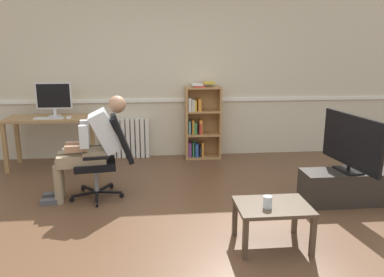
{
  "coord_description": "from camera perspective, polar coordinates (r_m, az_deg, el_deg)",
  "views": [
    {
      "loc": [
        -0.27,
        -3.5,
        1.75
      ],
      "look_at": [
        0.15,
        0.85,
        0.7
      ],
      "focal_mm": 35.6,
      "sensor_mm": 36.0,
      "label": 1
    }
  ],
  "objects": [
    {
      "name": "radiator",
      "position": [
        6.23,
        -9.91,
        0.01
      ],
      "size": [
        0.75,
        0.08,
        0.64
      ],
      "color": "white",
      "rests_on": "ground_plane"
    },
    {
      "name": "imac_monitor",
      "position": [
        5.96,
        -20.01,
        5.86
      ],
      "size": [
        0.51,
        0.14,
        0.5
      ],
      "color": "silver",
      "rests_on": "computer_desk"
    },
    {
      "name": "keyboard",
      "position": [
        5.8,
        -20.63,
        2.87
      ],
      "size": [
        0.41,
        0.12,
        0.02
      ],
      "primitive_type": "cube",
      "color": "silver",
      "rests_on": "computer_desk"
    },
    {
      "name": "computer_desk",
      "position": [
        5.96,
        -20.56,
        1.91
      ],
      "size": [
        1.21,
        0.59,
        0.76
      ],
      "color": "#9E7547",
      "rests_on": "ground_plane"
    },
    {
      "name": "tv_screen",
      "position": [
        4.59,
        22.74,
        -0.5
      ],
      "size": [
        0.24,
        1.02,
        0.65
      ],
      "rotation": [
        0.0,
        0.0,
        1.69
      ],
      "color": "black",
      "rests_on": "tv_stand"
    },
    {
      "name": "computer_mouse",
      "position": [
        5.75,
        -17.95,
        3.06
      ],
      "size": [
        0.06,
        0.1,
        0.03
      ],
      "primitive_type": "cube",
      "color": "white",
      "rests_on": "computer_desk"
    },
    {
      "name": "coffee_table",
      "position": [
        3.53,
        11.99,
        -10.54
      ],
      "size": [
        0.65,
        0.49,
        0.39
      ],
      "color": "#4C3D2D",
      "rests_on": "ground_plane"
    },
    {
      "name": "person_seated",
      "position": [
        4.56,
        -14.77,
        -0.9
      ],
      "size": [
        1.02,
        0.44,
        1.21
      ],
      "rotation": [
        0.0,
        0.0,
        -1.44
      ],
      "color": "#937F60",
      "rests_on": "ground_plane"
    },
    {
      "name": "office_chair",
      "position": [
        4.59,
        -12.56,
        -2.27
      ],
      "size": [
        0.77,
        0.63,
        0.98
      ],
      "rotation": [
        0.0,
        0.0,
        -1.44
      ],
      "color": "black",
      "rests_on": "ground_plane"
    },
    {
      "name": "back_wall",
      "position": [
        6.17,
        -3.06,
        9.75
      ],
      "size": [
        12.0,
        0.13,
        2.7
      ],
      "color": "beige",
      "rests_on": "ground_plane"
    },
    {
      "name": "bookshelf",
      "position": [
        6.1,
        1.26,
        2.32
      ],
      "size": [
        0.57,
        0.29,
        1.22
      ],
      "color": "#AD7F4C",
      "rests_on": "ground_plane"
    },
    {
      "name": "ground_plane",
      "position": [
        3.92,
        -1.0,
        -12.99
      ],
      "size": [
        18.0,
        18.0,
        0.0
      ],
      "primitive_type": "plane",
      "color": "brown"
    },
    {
      "name": "tv_stand",
      "position": [
        4.74,
        22.14,
        -6.75
      ],
      "size": [
        1.03,
        0.37,
        0.38
      ],
      "color": "#2D2823",
      "rests_on": "ground_plane"
    },
    {
      "name": "drinking_glass",
      "position": [
        3.41,
        11.25,
        -9.32
      ],
      "size": [
        0.08,
        0.08,
        0.11
      ],
      "primitive_type": "cylinder",
      "color": "silver",
      "rests_on": "coffee_table"
    }
  ]
}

